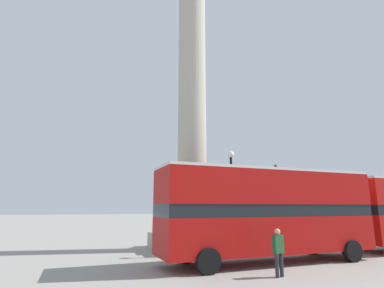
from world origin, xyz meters
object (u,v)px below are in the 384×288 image
(bus_b, at_px, (268,210))
(street_lamp, at_px, (232,200))
(equestrian_statue, at_px, (279,217))
(pedestrian_near_lamp, at_px, (278,249))
(monument_column, at_px, (192,119))

(bus_b, xyz_separation_m, street_lamp, (-0.69, 2.46, 0.56))
(bus_b, relative_size, street_lamp, 1.89)
(equestrian_statue, height_order, street_lamp, equestrian_statue)
(equestrian_statue, bearing_deg, pedestrian_near_lamp, -141.47)
(bus_b, xyz_separation_m, equestrian_statue, (7.16, 9.67, -0.64))
(monument_column, bearing_deg, equestrian_statue, 24.23)
(pedestrian_near_lamp, bearing_deg, street_lamp, -111.41)
(equestrian_statue, relative_size, pedestrian_near_lamp, 3.60)
(monument_column, distance_m, bus_b, 8.38)
(bus_b, distance_m, equestrian_statue, 12.05)
(bus_b, height_order, equestrian_statue, equestrian_statue)
(street_lamp, bearing_deg, equestrian_statue, 42.59)
(bus_b, height_order, pedestrian_near_lamp, bus_b)
(bus_b, bearing_deg, street_lamp, 103.02)
(equestrian_statue, xyz_separation_m, street_lamp, (-7.85, -7.22, 1.19))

